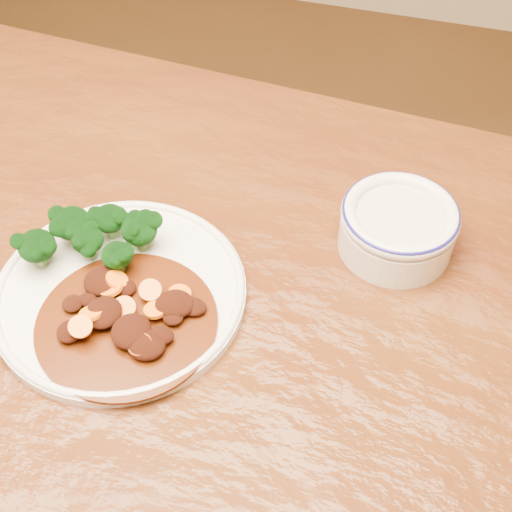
# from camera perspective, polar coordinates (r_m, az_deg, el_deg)

# --- Properties ---
(dining_table) EXTENTS (1.56, 1.01, 0.75)m
(dining_table) POSITION_cam_1_polar(r_m,az_deg,el_deg) (0.79, -12.46, -9.20)
(dining_table) COLOR #4F2B0E
(dining_table) RESTS_ON ground
(dinner_plate) EXTENTS (0.26, 0.26, 0.02)m
(dinner_plate) POSITION_cam_1_polar(r_m,az_deg,el_deg) (0.73, -10.83, -2.84)
(dinner_plate) COLOR white
(dinner_plate) RESTS_ON dining_table
(broccoli_florets) EXTENTS (0.13, 0.09, 0.04)m
(broccoli_florets) POSITION_cam_1_polar(r_m,az_deg,el_deg) (0.75, -13.10, 1.69)
(broccoli_florets) COLOR #649A4F
(broccoli_florets) RESTS_ON dinner_plate
(mince_stew) EXTENTS (0.18, 0.18, 0.03)m
(mince_stew) POSITION_cam_1_polar(r_m,az_deg,el_deg) (0.70, -9.82, -4.78)
(mince_stew) COLOR #4F1F08
(mince_stew) RESTS_ON dinner_plate
(dip_bowl) EXTENTS (0.12, 0.12, 0.06)m
(dip_bowl) POSITION_cam_1_polar(r_m,az_deg,el_deg) (0.77, 11.29, 2.39)
(dip_bowl) COLOR silver
(dip_bowl) RESTS_ON dining_table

